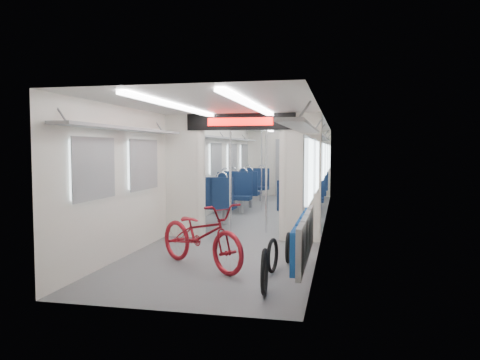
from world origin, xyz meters
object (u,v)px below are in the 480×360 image
at_px(bike_hoop_c, 288,249).
at_px(stanchion_near_right, 266,175).
at_px(bicycle, 201,235).
at_px(stanchion_near_left, 230,175).
at_px(flip_bench, 304,237).
at_px(seat_bay_near_right, 302,197).
at_px(seat_bay_far_right, 311,185).
at_px(bike_hoop_a, 265,274).
at_px(seat_bay_far_left, 248,185).
at_px(seat_bay_near_left, 224,194).
at_px(stanchion_far_left, 262,168).
at_px(bike_hoop_b, 272,257).
at_px(stanchion_far_right, 288,168).

bearing_deg(bike_hoop_c, stanchion_near_right, 106.34).
xyz_separation_m(bicycle, stanchion_near_right, (0.46, 2.90, 0.69)).
bearing_deg(stanchion_near_left, bicycle, -85.91).
height_order(flip_bench, seat_bay_near_right, seat_bay_near_right).
xyz_separation_m(seat_bay_far_right, stanchion_near_left, (-1.23, -5.41, 0.59)).
xyz_separation_m(flip_bench, stanchion_near_left, (-1.65, 3.04, 0.57)).
relative_size(bike_hoop_a, seat_bay_far_right, 0.24).
relative_size(bike_hoop_a, seat_bay_far_left, 0.24).
bearing_deg(seat_bay_near_left, stanchion_near_right, -53.03).
bearing_deg(stanchion_near_left, stanchion_far_left, 90.05).
bearing_deg(bike_hoop_a, stanchion_far_left, 99.76).
bearing_deg(flip_bench, seat_bay_far_right, 92.83).
height_order(seat_bay_far_left, stanchion_near_left, stanchion_near_left).
distance_m(bike_hoop_b, seat_bay_far_left, 7.94).
relative_size(seat_bay_far_left, seat_bay_far_right, 1.02).
xyz_separation_m(seat_bay_near_right, seat_bay_far_right, (0.00, 3.35, 0.01)).
relative_size(seat_bay_near_left, seat_bay_far_right, 1.04).
xyz_separation_m(bike_hoop_c, seat_bay_near_left, (-1.99, 4.11, 0.37)).
height_order(bike_hoop_a, seat_bay_near_right, seat_bay_near_right).
height_order(bike_hoop_a, stanchion_near_right, stanchion_near_right).
xyz_separation_m(bike_hoop_c, seat_bay_far_right, (-0.12, 7.47, 0.36)).
bearing_deg(seat_bay_near_right, stanchion_far_right, 107.80).
relative_size(stanchion_near_left, stanchion_near_right, 1.00).
xyz_separation_m(flip_bench, bike_hoop_b, (-0.44, 0.41, -0.37)).
height_order(bicycle, bike_hoop_b, bicycle).
bearing_deg(bike_hoop_b, stanchion_near_left, 114.47).
bearing_deg(stanchion_near_left, seat_bay_near_left, 107.37).
distance_m(bike_hoop_c, stanchion_near_right, 2.68).
bearing_deg(bike_hoop_a, stanchion_near_right, 98.68).
bearing_deg(bike_hoop_c, bicycle, -156.97).
bearing_deg(seat_bay_far_right, bike_hoop_b, -90.18).
bearing_deg(seat_bay_near_left, flip_bench, -65.83).
distance_m(flip_bench, stanchion_far_left, 6.94).
relative_size(seat_bay_far_right, stanchion_far_left, 0.96).
height_order(bike_hoop_c, stanchion_far_right, stanchion_far_right).
height_order(bike_hoop_c, stanchion_far_left, stanchion_far_left).
relative_size(bike_hoop_b, seat_bay_far_right, 0.21).
xyz_separation_m(bicycle, flip_bench, (1.46, -0.49, 0.12)).
relative_size(bike_hoop_a, stanchion_far_left, 0.23).
xyz_separation_m(stanchion_far_left, stanchion_far_right, (0.71, 0.01, 0.00)).
height_order(bicycle, seat_bay_far_left, seat_bay_far_left).
distance_m(bike_hoop_c, seat_bay_near_right, 4.13).
xyz_separation_m(flip_bench, seat_bay_near_right, (-0.42, 5.10, -0.03)).
bearing_deg(bike_hoop_c, seat_bay_near_right, 91.71).
bearing_deg(bike_hoop_c, stanchion_far_left, 103.29).
distance_m(stanchion_near_left, stanchion_far_left, 3.67).
bearing_deg(bicycle, stanchion_far_left, 37.10).
bearing_deg(seat_bay_far_left, seat_bay_near_left, -90.00).
distance_m(bicycle, bike_hoop_a, 1.51).
bearing_deg(seat_bay_near_left, bike_hoop_c, -64.16).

